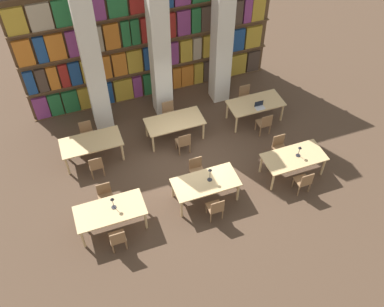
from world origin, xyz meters
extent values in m
plane|color=#4C3828|center=(0.00, 0.00, 0.00)|extent=(40.00, 40.00, 0.00)
cube|color=brown|center=(0.00, 3.97, 2.75)|extent=(8.86, 0.06, 5.50)
cube|color=brown|center=(0.00, 3.97, 0.01)|extent=(8.86, 0.35, 0.03)
cube|color=#84387A|center=(-4.09, 3.93, 0.47)|extent=(0.49, 0.20, 0.88)
cube|color=#236B38|center=(-3.60, 3.93, 0.47)|extent=(0.43, 0.20, 0.88)
cube|color=#236B38|center=(-3.07, 3.93, 0.47)|extent=(0.53, 0.20, 0.88)
cube|color=#B7932D|center=(-2.50, 3.93, 0.47)|extent=(0.57, 0.20, 0.88)
cube|color=navy|center=(-1.86, 3.93, 0.47)|extent=(0.59, 0.20, 0.88)
cube|color=#B7932D|center=(-1.17, 3.93, 0.47)|extent=(0.66, 0.20, 0.88)
cube|color=#84387A|center=(-0.65, 3.93, 0.47)|extent=(0.32, 0.20, 0.88)
cube|color=#236B38|center=(-0.25, 3.93, 0.47)|extent=(0.32, 0.20, 0.88)
cube|color=#B7932D|center=(0.10, 3.93, 0.47)|extent=(0.28, 0.20, 0.88)
cube|color=orange|center=(0.47, 3.93, 0.47)|extent=(0.36, 0.20, 0.88)
cube|color=orange|center=(0.87, 3.93, 0.47)|extent=(0.31, 0.20, 0.88)
cube|color=orange|center=(1.29, 3.93, 0.47)|extent=(0.47, 0.20, 0.88)
cube|color=#B7932D|center=(1.74, 3.93, 0.47)|extent=(0.35, 0.20, 0.88)
cube|color=#47382D|center=(2.22, 3.93, 0.47)|extent=(0.53, 0.20, 0.88)
cube|color=orange|center=(2.79, 3.93, 0.47)|extent=(0.45, 0.20, 0.88)
cube|color=#B7932D|center=(3.39, 3.93, 0.47)|extent=(0.64, 0.20, 0.88)
cube|color=#47382D|center=(4.03, 3.93, 0.47)|extent=(0.50, 0.20, 0.88)
cube|color=brown|center=(0.00, 3.97, 1.11)|extent=(8.86, 0.35, 0.03)
cube|color=navy|center=(-4.17, 3.93, 1.57)|extent=(0.31, 0.20, 0.87)
cube|color=#47382D|center=(-3.80, 3.93, 1.57)|extent=(0.32, 0.20, 0.87)
cube|color=orange|center=(-3.43, 3.93, 1.57)|extent=(0.33, 0.20, 0.87)
cube|color=maroon|center=(-3.06, 3.93, 1.57)|extent=(0.29, 0.20, 0.87)
cube|color=navy|center=(-2.70, 3.93, 1.57)|extent=(0.37, 0.20, 0.87)
cube|color=#B7932D|center=(-2.34, 3.93, 1.57)|extent=(0.28, 0.20, 0.87)
cube|color=orange|center=(-1.82, 3.93, 1.57)|extent=(0.67, 0.20, 0.87)
cube|color=orange|center=(-1.18, 3.93, 1.57)|extent=(0.48, 0.20, 0.87)
cube|color=#B7932D|center=(-0.64, 3.93, 1.57)|extent=(0.52, 0.20, 0.87)
cube|color=navy|center=(-0.15, 3.93, 1.57)|extent=(0.33, 0.20, 0.87)
cube|color=orange|center=(0.23, 3.93, 1.57)|extent=(0.37, 0.20, 0.87)
cube|color=#84387A|center=(0.70, 3.93, 1.57)|extent=(0.51, 0.20, 0.87)
cube|color=#B7932D|center=(1.25, 3.93, 1.57)|extent=(0.45, 0.20, 0.87)
cube|color=tan|center=(1.67, 3.93, 1.57)|extent=(0.31, 0.20, 0.87)
cube|color=#B7932D|center=(2.18, 3.93, 1.57)|extent=(0.55, 0.20, 0.87)
cube|color=maroon|center=(2.65, 3.93, 1.57)|extent=(0.33, 0.20, 0.87)
cube|color=navy|center=(3.19, 3.93, 1.57)|extent=(0.70, 0.20, 0.87)
cube|color=#B7932D|center=(3.91, 3.93, 1.57)|extent=(0.62, 0.20, 0.87)
cube|color=brown|center=(0.00, 3.97, 2.22)|extent=(8.86, 0.35, 0.03)
cube|color=orange|center=(-4.06, 3.93, 2.68)|extent=(0.53, 0.20, 0.90)
cube|color=navy|center=(-3.55, 3.93, 2.68)|extent=(0.33, 0.20, 0.90)
cube|color=orange|center=(-3.09, 3.93, 2.68)|extent=(0.56, 0.20, 0.90)
cube|color=#84387A|center=(-2.51, 3.93, 2.68)|extent=(0.45, 0.20, 0.90)
cube|color=tan|center=(-1.93, 3.93, 2.68)|extent=(0.66, 0.20, 0.90)
cube|color=orange|center=(-1.30, 3.93, 2.68)|extent=(0.49, 0.20, 0.90)
cube|color=#236B38|center=(-0.83, 3.93, 2.68)|extent=(0.27, 0.20, 0.90)
cube|color=#236B38|center=(-0.52, 3.93, 2.68)|extent=(0.28, 0.20, 0.90)
cube|color=maroon|center=(-0.06, 3.93, 2.68)|extent=(0.50, 0.20, 0.90)
cube|color=maroon|center=(0.56, 3.93, 2.68)|extent=(0.64, 0.20, 0.90)
cube|color=#84387A|center=(1.18, 3.93, 2.68)|extent=(0.46, 0.20, 0.90)
cube|color=#236B38|center=(1.62, 3.93, 2.68)|extent=(0.33, 0.20, 0.90)
cube|color=#47382D|center=(2.09, 3.93, 2.68)|extent=(0.56, 0.20, 0.90)
cube|color=maroon|center=(2.65, 3.93, 2.68)|extent=(0.48, 0.20, 0.90)
cube|color=#47382D|center=(3.14, 3.93, 2.68)|extent=(0.45, 0.20, 0.90)
cube|color=#84387A|center=(3.57, 3.93, 2.68)|extent=(0.29, 0.20, 0.90)
cube|color=#B7932D|center=(3.98, 3.93, 2.68)|extent=(0.49, 0.20, 0.90)
cube|color=brown|center=(0.00, 3.97, 3.32)|extent=(8.86, 0.35, 0.03)
cube|color=#B7932D|center=(-4.02, 3.93, 3.75)|extent=(0.62, 0.20, 0.84)
cube|color=tan|center=(-3.30, 3.93, 3.75)|extent=(0.67, 0.20, 0.84)
cube|color=#236B38|center=(-2.57, 3.93, 3.75)|extent=(0.69, 0.20, 0.84)
cube|color=#47382D|center=(-2.01, 3.93, 3.75)|extent=(0.37, 0.20, 0.84)
cube|color=#84387A|center=(-1.57, 3.93, 3.75)|extent=(0.40, 0.20, 0.84)
cube|color=#236B38|center=(-0.98, 3.93, 3.75)|extent=(0.61, 0.20, 0.84)
cube|color=maroon|center=(-0.29, 3.93, 3.75)|extent=(0.63, 0.20, 0.84)
cube|color=silver|center=(-2.16, 2.87, 3.00)|extent=(0.59, 0.59, 6.00)
cube|color=silver|center=(0.00, 2.87, 3.00)|extent=(0.59, 0.59, 6.00)
cube|color=silver|center=(2.16, 2.87, 3.00)|extent=(0.59, 0.59, 6.00)
cube|color=tan|center=(-2.83, -1.40, 0.73)|extent=(1.90, 0.93, 0.04)
cylinder|color=tan|center=(-3.70, -1.78, 0.35)|extent=(0.07, 0.07, 0.71)
cylinder|color=tan|center=(-1.96, -1.78, 0.35)|extent=(0.07, 0.07, 0.71)
cylinder|color=tan|center=(-3.70, -1.01, 0.35)|extent=(0.07, 0.07, 0.71)
cylinder|color=tan|center=(-1.96, -1.01, 0.35)|extent=(0.07, 0.07, 0.71)
cylinder|color=olive|center=(-3.00, -1.91, 0.20)|extent=(0.04, 0.04, 0.40)
cylinder|color=olive|center=(-2.64, -1.91, 0.20)|extent=(0.04, 0.04, 0.40)
cylinder|color=olive|center=(-3.00, -2.25, 0.20)|extent=(0.04, 0.04, 0.40)
cylinder|color=olive|center=(-2.64, -2.25, 0.20)|extent=(0.04, 0.04, 0.40)
cube|color=olive|center=(-2.82, -2.08, 0.42)|extent=(0.42, 0.40, 0.04)
cube|color=olive|center=(-2.82, -2.27, 0.65)|extent=(0.40, 0.03, 0.42)
cylinder|color=olive|center=(-2.64, -0.88, 0.20)|extent=(0.04, 0.04, 0.40)
cylinder|color=olive|center=(-3.00, -0.88, 0.20)|extent=(0.04, 0.04, 0.40)
cylinder|color=olive|center=(-2.64, -0.54, 0.20)|extent=(0.04, 0.04, 0.40)
cylinder|color=olive|center=(-3.00, -0.54, 0.20)|extent=(0.04, 0.04, 0.40)
cube|color=olive|center=(-2.82, -0.71, 0.42)|extent=(0.42, 0.40, 0.04)
cube|color=olive|center=(-2.82, -0.53, 0.65)|extent=(0.40, 0.03, 0.42)
cylinder|color=#232328|center=(-2.70, -1.35, 0.76)|extent=(0.14, 0.14, 0.01)
cylinder|color=#232328|center=(-2.70, -1.35, 0.93)|extent=(0.02, 0.02, 0.33)
cone|color=#232328|center=(-2.70, -1.35, 1.13)|extent=(0.11, 0.11, 0.07)
cube|color=tan|center=(-0.04, -1.37, 0.73)|extent=(1.90, 0.93, 0.04)
cylinder|color=tan|center=(-0.91, -1.76, 0.35)|extent=(0.07, 0.07, 0.71)
cylinder|color=tan|center=(0.83, -1.76, 0.35)|extent=(0.07, 0.07, 0.71)
cylinder|color=tan|center=(-0.91, -0.99, 0.35)|extent=(0.07, 0.07, 0.71)
cylinder|color=tan|center=(0.83, -0.99, 0.35)|extent=(0.07, 0.07, 0.71)
cylinder|color=olive|center=(-0.21, -1.89, 0.20)|extent=(0.04, 0.04, 0.40)
cylinder|color=olive|center=(0.15, -1.89, 0.20)|extent=(0.04, 0.04, 0.40)
cylinder|color=olive|center=(-0.21, -2.23, 0.20)|extent=(0.04, 0.04, 0.40)
cylinder|color=olive|center=(0.15, -2.23, 0.20)|extent=(0.04, 0.04, 0.40)
cube|color=olive|center=(-0.03, -2.06, 0.42)|extent=(0.42, 0.40, 0.04)
cube|color=olive|center=(-0.03, -2.24, 0.65)|extent=(0.40, 0.03, 0.42)
cylinder|color=olive|center=(0.15, -0.86, 0.20)|extent=(0.04, 0.04, 0.40)
cylinder|color=olive|center=(-0.21, -0.86, 0.20)|extent=(0.04, 0.04, 0.40)
cylinder|color=olive|center=(0.15, -0.52, 0.20)|extent=(0.04, 0.04, 0.40)
cylinder|color=olive|center=(-0.21, -0.52, 0.20)|extent=(0.04, 0.04, 0.40)
cube|color=olive|center=(-0.03, -0.69, 0.42)|extent=(0.42, 0.40, 0.04)
cube|color=olive|center=(-0.03, -0.50, 0.65)|extent=(0.40, 0.03, 0.42)
cylinder|color=#232328|center=(0.09, -1.35, 0.76)|extent=(0.14, 0.14, 0.01)
cylinder|color=#232328|center=(0.09, -1.35, 0.96)|extent=(0.02, 0.02, 0.40)
cone|color=#232328|center=(0.09, -1.35, 1.20)|extent=(0.11, 0.11, 0.07)
cube|color=tan|center=(2.82, -1.38, 0.73)|extent=(1.90, 0.93, 0.04)
cylinder|color=tan|center=(1.95, -1.77, 0.35)|extent=(0.07, 0.07, 0.71)
cylinder|color=tan|center=(3.69, -1.77, 0.35)|extent=(0.07, 0.07, 0.71)
cylinder|color=tan|center=(1.95, -1.00, 0.35)|extent=(0.07, 0.07, 0.71)
cylinder|color=tan|center=(3.69, -1.00, 0.35)|extent=(0.07, 0.07, 0.71)
cylinder|color=olive|center=(2.59, -1.90, 0.20)|extent=(0.04, 0.04, 0.40)
cylinder|color=olive|center=(2.95, -1.90, 0.20)|extent=(0.04, 0.04, 0.40)
cylinder|color=olive|center=(2.59, -2.24, 0.20)|extent=(0.04, 0.04, 0.40)
cylinder|color=olive|center=(2.95, -2.24, 0.20)|extent=(0.04, 0.04, 0.40)
cube|color=olive|center=(2.77, -2.07, 0.42)|extent=(0.42, 0.40, 0.04)
cube|color=olive|center=(2.77, -2.25, 0.65)|extent=(0.40, 0.03, 0.42)
cylinder|color=olive|center=(2.95, -0.87, 0.20)|extent=(0.04, 0.04, 0.40)
cylinder|color=olive|center=(2.59, -0.87, 0.20)|extent=(0.04, 0.04, 0.40)
cylinder|color=olive|center=(2.95, -0.53, 0.20)|extent=(0.04, 0.04, 0.40)
cylinder|color=olive|center=(2.59, -0.53, 0.20)|extent=(0.04, 0.04, 0.40)
cube|color=olive|center=(2.77, -0.70, 0.42)|extent=(0.42, 0.40, 0.04)
cube|color=olive|center=(2.77, -0.51, 0.65)|extent=(0.40, 0.03, 0.42)
cylinder|color=#232328|center=(2.95, -1.38, 0.76)|extent=(0.14, 0.14, 0.01)
cylinder|color=#232328|center=(2.95, -1.38, 0.92)|extent=(0.02, 0.02, 0.30)
cone|color=#232328|center=(2.95, -1.38, 1.10)|extent=(0.11, 0.11, 0.07)
cube|color=tan|center=(-2.81, 1.36, 0.73)|extent=(1.90, 0.93, 0.04)
cylinder|color=tan|center=(-3.67, 0.97, 0.35)|extent=(0.07, 0.07, 0.71)
cylinder|color=tan|center=(-1.94, 0.97, 0.35)|extent=(0.07, 0.07, 0.71)
cylinder|color=tan|center=(-3.67, 1.74, 0.35)|extent=(0.07, 0.07, 0.71)
cylinder|color=tan|center=(-1.94, 1.74, 0.35)|extent=(0.07, 0.07, 0.71)
cylinder|color=olive|center=(-3.02, 0.84, 0.20)|extent=(0.04, 0.04, 0.40)
cylinder|color=olive|center=(-2.66, 0.84, 0.20)|extent=(0.04, 0.04, 0.40)
cylinder|color=olive|center=(-3.02, 0.50, 0.20)|extent=(0.04, 0.04, 0.40)
cylinder|color=olive|center=(-2.66, 0.50, 0.20)|extent=(0.04, 0.04, 0.40)
cube|color=olive|center=(-2.84, 0.67, 0.42)|extent=(0.42, 0.40, 0.04)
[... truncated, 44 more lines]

